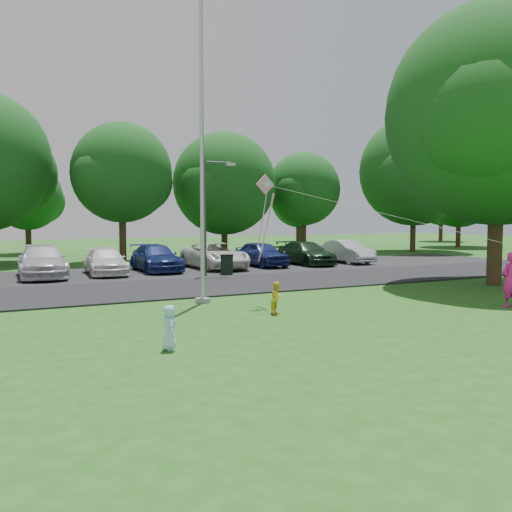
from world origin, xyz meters
name	(u,v)px	position (x,y,z in m)	size (l,w,h in m)	color
ground	(381,318)	(0.00, 0.00, 0.00)	(120.00, 120.00, 0.00)	#1C5215
park_road	(243,284)	(0.00, 9.00, 0.03)	(60.00, 6.00, 0.06)	black
parking_strip	(189,271)	(0.00, 15.50, 0.03)	(42.00, 7.00, 0.06)	black
flagpole	(202,179)	(-3.50, 5.00, 4.17)	(0.50, 0.50, 10.00)	#B7BABF
street_lamp	(210,206)	(-0.07, 12.46, 3.38)	(1.58, 0.25, 5.62)	#3F3F44
trash_can	(227,265)	(0.89, 12.59, 0.52)	(0.65, 0.65, 1.04)	black
big_tree	(499,119)	(9.24, 3.77, 6.93)	(9.84, 9.31, 11.83)	#332316
tree_row	(164,174)	(1.59, 24.23, 5.71)	(64.35, 11.94, 10.88)	#332316
horizon_trees	(155,199)	(4.06, 33.88, 4.30)	(77.46, 7.20, 7.02)	#332316
parked_cars	(173,257)	(-0.86, 15.49, 0.76)	(22.86, 5.58, 1.49)	silver
woman	(510,280)	(4.86, -0.46, 0.89)	(0.65, 0.43, 1.78)	#DA1D8E
child_yellow	(277,298)	(-2.37, 1.91, 0.49)	(0.48, 0.37, 0.98)	yellow
child_blue	(169,328)	(-6.74, -0.98, 0.50)	(0.49, 0.32, 1.00)	#A6DEFF
kite	(271,198)	(-1.69, 3.52, 3.51)	(7.04, 4.37, 2.87)	pink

